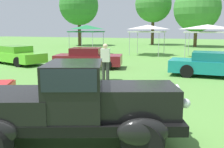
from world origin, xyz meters
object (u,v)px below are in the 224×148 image
Objects in this scene: show_car_teal at (216,65)px; canopy_tent_center_field at (148,28)px; spectator_by_row at (105,61)px; canopy_tent_left_field at (86,28)px; show_car_lime at (17,55)px; show_car_burgundy at (88,58)px; canopy_tent_right_field at (207,28)px; feature_pickup_truck at (71,104)px.

canopy_tent_center_field reaches higher than show_car_teal.
canopy_tent_left_field reaches higher than spectator_by_row.
show_car_burgundy is (5.26, 0.19, -0.00)m from show_car_lime.
show_car_burgundy is 8.71m from canopy_tent_left_field.
canopy_tent_right_field is at bearing 4.96° from canopy_tent_left_field.
show_car_teal is 13.76m from canopy_tent_left_field.
feature_pickup_truck is 19.01m from canopy_tent_left_field.
spectator_by_row is (-4.77, -2.81, 0.31)m from show_car_teal.
show_car_lime is 12.48m from show_car_teal.
show_car_burgundy is at bearing -99.27° from canopy_tent_center_field.
show_car_lime and show_car_burgundy have the same top height.
feature_pickup_truck is 1.37× the size of canopy_tent_right_field.
show_car_teal is 8.94m from canopy_tent_right_field.
canopy_tent_center_field is 0.85× the size of canopy_tent_right_field.
feature_pickup_truck is 6.66m from spectator_by_row.
canopy_tent_left_field is 0.80× the size of canopy_tent_right_field.
canopy_tent_center_field is at bearing 80.73° from show_car_burgundy.
show_car_teal is 2.71× the size of spectator_by_row.
show_car_lime is 11.52m from canopy_tent_center_field.
show_car_burgundy is at bearing -62.32° from canopy_tent_left_field.
show_car_lime is 1.69× the size of canopy_tent_left_field.
canopy_tent_right_field reaches higher than feature_pickup_truck.
spectator_by_row is at bearing -20.51° from show_car_lime.
feature_pickup_truck is 10.43m from show_car_burgundy.
show_car_teal is at bearing -85.29° from canopy_tent_right_field.
canopy_tent_right_field is (6.51, 8.45, 1.83)m from show_car_burgundy.
canopy_tent_right_field is (10.47, 0.91, 0.00)m from canopy_tent_left_field.
spectator_by_row is at bearing 107.16° from feature_pickup_truck.
feature_pickup_truck is at bearing -43.69° from show_car_lime.
feature_pickup_truck is 18.73m from canopy_tent_center_field.
feature_pickup_truck is 1.01× the size of show_car_teal.
canopy_tent_center_field is at bearing 14.84° from canopy_tent_left_field.
spectator_by_row is at bearing -85.29° from canopy_tent_center_field.
show_car_teal is at bearing -58.10° from canopy_tent_center_field.
canopy_tent_left_field reaches higher than feature_pickup_truck.
show_car_lime and show_car_teal have the same top height.
show_car_lime is 14.71m from canopy_tent_right_field.
show_car_burgundy is 3.95m from spectator_by_row.
canopy_tent_center_field is at bearing 53.76° from show_car_lime.
canopy_tent_center_field is (-5.76, 9.25, 1.82)m from show_car_teal.
canopy_tent_right_field is at bearing -5.99° from canopy_tent_center_field.
show_car_burgundy is at bearing 115.12° from feature_pickup_truck.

